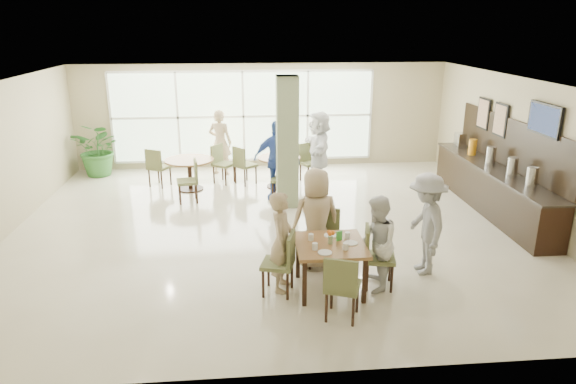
{
  "coord_description": "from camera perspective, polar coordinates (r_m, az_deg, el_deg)",
  "views": [
    {
      "loc": [
        -0.54,
        -9.39,
        3.83
      ],
      "look_at": [
        0.2,
        -1.2,
        1.1
      ],
      "focal_mm": 32.0,
      "sensor_mm": 36.0,
      "label": 1
    }
  ],
  "objects": [
    {
      "name": "room_shell",
      "position": [
        9.64,
        -1.83,
        5.61
      ],
      "size": [
        10.0,
        10.0,
        10.0
      ],
      "color": "white",
      "rests_on": "ground"
    },
    {
      "name": "adult_a",
      "position": [
        11.48,
        -1.28,
        3.56
      ],
      "size": [
        1.18,
        0.88,
        1.79
      ],
      "primitive_type": "imported",
      "rotation": [
        0.0,
        0.0,
        -0.3
      ],
      "color": "#3857A8",
      "rests_on": "ground"
    },
    {
      "name": "buffet_counter",
      "position": [
        11.67,
        21.77,
        0.71
      ],
      "size": [
        0.64,
        4.7,
        1.95
      ],
      "color": "black",
      "rests_on": "ground"
    },
    {
      "name": "ground",
      "position": [
        10.16,
        -1.74,
        -3.8
      ],
      "size": [
        10.0,
        10.0,
        0.0
      ],
      "primitive_type": "plane",
      "color": "beige",
      "rests_on": "ground"
    },
    {
      "name": "adult_standing",
      "position": [
        13.52,
        -7.55,
        5.5
      ],
      "size": [
        0.73,
        0.6,
        1.71
      ],
      "primitive_type": "imported",
      "rotation": [
        0.0,
        0.0,
        2.79
      ],
      "color": "tan",
      "rests_on": "ground"
    },
    {
      "name": "teen_far",
      "position": [
        8.25,
        3.11,
        -2.97
      ],
      "size": [
        0.88,
        0.59,
        1.66
      ],
      "primitive_type": "imported",
      "rotation": [
        0.0,
        0.0,
        3.33
      ],
      "color": "tan",
      "rests_on": "ground"
    },
    {
      "name": "tabletop_clutter",
      "position": [
        7.53,
        4.92,
        -5.34
      ],
      "size": [
        0.71,
        0.8,
        0.21
      ],
      "color": "white",
      "rests_on": "main_table"
    },
    {
      "name": "round_table_right",
      "position": [
        12.39,
        -1.0,
        3.06
      ],
      "size": [
        1.03,
        1.03,
        0.75
      ],
      "color": "brown",
      "rests_on": "ground"
    },
    {
      "name": "teen_left",
      "position": [
        7.57,
        -0.67,
        -5.54
      ],
      "size": [
        0.49,
        0.63,
        1.53
      ],
      "primitive_type": "imported",
      "rotation": [
        0.0,
        0.0,
        1.32
      ],
      "color": "tan",
      "rests_on": "ground"
    },
    {
      "name": "teen_right",
      "position": [
        7.69,
        9.78,
        -5.72
      ],
      "size": [
        0.66,
        0.79,
        1.46
      ],
      "primitive_type": "imported",
      "rotation": [
        0.0,
        0.0,
        -1.73
      ],
      "color": "white",
      "rests_on": "ground"
    },
    {
      "name": "window_bank",
      "position": [
        14.06,
        -4.97,
        8.35
      ],
      "size": [
        7.0,
        0.04,
        7.0
      ],
      "color": "silver",
      "rests_on": "ground"
    },
    {
      "name": "chairs_table_left",
      "position": [
        12.41,
        -10.79,
        2.36
      ],
      "size": [
        2.17,
        1.94,
        0.95
      ],
      "color": "#666839",
      "rests_on": "ground"
    },
    {
      "name": "potted_plant",
      "position": [
        14.18,
        -20.24,
        4.5
      ],
      "size": [
        1.64,
        1.64,
        1.41
      ],
      "primitive_type": "imported",
      "rotation": [
        0.0,
        0.0,
        -0.36
      ],
      "color": "#2F6B2B",
      "rests_on": "ground"
    },
    {
      "name": "round_table_left",
      "position": [
        12.4,
        -10.9,
        2.86
      ],
      "size": [
        1.16,
        1.16,
        0.75
      ],
      "color": "brown",
      "rests_on": "ground"
    },
    {
      "name": "chairs_main_table",
      "position": [
        7.68,
        4.77,
        -7.59
      ],
      "size": [
        2.08,
        2.14,
        0.95
      ],
      "color": "#666839",
      "rests_on": "ground"
    },
    {
      "name": "main_table",
      "position": [
        7.6,
        4.7,
        -6.33
      ],
      "size": [
        1.02,
        1.02,
        0.75
      ],
      "color": "brown",
      "rests_on": "ground"
    },
    {
      "name": "framed_art_a",
      "position": [
        11.91,
        22.54,
        7.41
      ],
      "size": [
        0.05,
        0.55,
        0.7
      ],
      "color": "black",
      "rests_on": "ground"
    },
    {
      "name": "teen_standing",
      "position": [
        8.33,
        15.06,
        -3.46
      ],
      "size": [
        0.64,
        1.08,
        1.65
      ],
      "primitive_type": "imported",
      "rotation": [
        0.0,
        0.0,
        -1.59
      ],
      "color": "#99999C",
      "rests_on": "ground"
    },
    {
      "name": "framed_art_b",
      "position": [
        12.62,
        20.91,
        8.15
      ],
      "size": [
        0.05,
        0.55,
        0.7
      ],
      "color": "black",
      "rests_on": "ground"
    },
    {
      "name": "chairs_table_right",
      "position": [
        12.34,
        -0.97,
        2.59
      ],
      "size": [
        2.24,
        1.89,
        0.95
      ],
      "color": "#666839",
      "rests_on": "ground"
    },
    {
      "name": "adult_b",
      "position": [
        12.38,
        3.44,
        4.75
      ],
      "size": [
        0.77,
        1.72,
        1.84
      ],
      "primitive_type": "imported",
      "rotation": [
        0.0,
        0.0,
        -1.59
      ],
      "color": "white",
      "rests_on": "ground"
    },
    {
      "name": "wall_tv",
      "position": [
        10.49,
        26.62,
        7.22
      ],
      "size": [
        0.06,
        1.0,
        0.58
      ],
      "color": "black",
      "rests_on": "ground"
    },
    {
      "name": "column",
      "position": [
        10.91,
        -0.09,
        5.49
      ],
      "size": [
        0.45,
        0.45,
        2.8
      ],
      "primitive_type": "cube",
      "color": "#73815A",
      "rests_on": "ground"
    }
  ]
}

